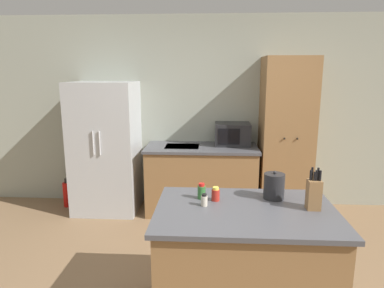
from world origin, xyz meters
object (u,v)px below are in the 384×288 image
object	(u,v)px
spice_bottle_short_red	(202,192)
fire_extinguisher	(67,194)
pantry_cabinet	(286,137)
microwave	(232,134)
spice_bottle_tall_dark	(204,200)
refrigerator	(106,148)
kettle	(274,186)
spice_bottle_amber_oil	(216,194)
knife_block	(314,194)

from	to	relation	value
spice_bottle_short_red	fire_extinguisher	bearing A→B (deg)	135.57
pantry_cabinet	fire_extinguisher	world-z (taller)	pantry_cabinet
microwave	fire_extinguisher	size ratio (longest dim) A/B	1.13
pantry_cabinet	spice_bottle_tall_dark	world-z (taller)	pantry_cabinet
refrigerator	spice_bottle_short_red	bearing A→B (deg)	-54.15
fire_extinguisher	refrigerator	bearing A→B (deg)	-5.10
pantry_cabinet	microwave	size ratio (longest dim) A/B	4.44
fire_extinguisher	spice_bottle_tall_dark	bearing A→B (deg)	-46.18
microwave	kettle	world-z (taller)	microwave
pantry_cabinet	spice_bottle_amber_oil	distance (m)	2.15
pantry_cabinet	kettle	bearing A→B (deg)	-104.21
spice_bottle_tall_dark	fire_extinguisher	size ratio (longest dim) A/B	0.23
spice_bottle_short_red	kettle	distance (m)	0.56
microwave	knife_block	size ratio (longest dim) A/B	1.49
knife_block	spice_bottle_tall_dark	bearing A→B (deg)	178.87
pantry_cabinet	microwave	world-z (taller)	pantry_cabinet
microwave	fire_extinguisher	xyz separation A→B (m)	(-2.29, -0.09, -0.86)
knife_block	spice_bottle_short_red	world-z (taller)	knife_block
microwave	pantry_cabinet	bearing A→B (deg)	-6.84
pantry_cabinet	fire_extinguisher	bearing A→B (deg)	-179.94
spice_bottle_short_red	spice_bottle_amber_oil	bearing A→B (deg)	-16.99
refrigerator	spice_bottle_tall_dark	size ratio (longest dim) A/B	18.70
pantry_cabinet	microwave	xyz separation A→B (m)	(-0.68, 0.08, 0.02)
refrigerator	microwave	world-z (taller)	refrigerator
refrigerator	pantry_cabinet	world-z (taller)	pantry_cabinet
spice_bottle_short_red	fire_extinguisher	size ratio (longest dim) A/B	0.30
spice_bottle_amber_oil	kettle	size ratio (longest dim) A/B	0.48
microwave	refrigerator	bearing A→B (deg)	-175.27
microwave	spice_bottle_short_red	xyz separation A→B (m)	(-0.35, -1.99, -0.09)
microwave	fire_extinguisher	distance (m)	2.45
spice_bottle_tall_dark	refrigerator	bearing A→B (deg)	124.31
kettle	spice_bottle_short_red	bearing A→B (deg)	-176.24
refrigerator	microwave	xyz separation A→B (m)	(1.68, 0.14, 0.18)
knife_block	fire_extinguisher	size ratio (longest dim) A/B	0.76
spice_bottle_tall_dark	spice_bottle_short_red	size ratio (longest dim) A/B	0.75
spice_bottle_tall_dark	kettle	bearing A→B (deg)	18.71
refrigerator	spice_bottle_tall_dark	bearing A→B (deg)	-55.69
knife_block	pantry_cabinet	bearing A→B (deg)	83.73
spice_bottle_short_red	fire_extinguisher	distance (m)	2.82
spice_bottle_short_red	spice_bottle_tall_dark	bearing A→B (deg)	-80.39
spice_bottle_short_red	kettle	bearing A→B (deg)	3.76
spice_bottle_tall_dark	kettle	size ratio (longest dim) A/B	0.41
knife_block	fire_extinguisher	xyz separation A→B (m)	(-2.75, 2.06, -0.83)
refrigerator	kettle	xyz separation A→B (m)	(1.90, -1.81, 0.13)
microwave	spice_bottle_amber_oil	world-z (taller)	microwave
refrigerator	spice_bottle_amber_oil	world-z (taller)	refrigerator
refrigerator	spice_bottle_amber_oil	xyz separation A→B (m)	(1.44, -1.88, 0.08)
spice_bottle_amber_oil	fire_extinguisher	xyz separation A→B (m)	(-2.05, 1.93, -0.76)
fire_extinguisher	spice_bottle_amber_oil	bearing A→B (deg)	-43.37
refrigerator	knife_block	xyz separation A→B (m)	(2.14, -2.01, 0.15)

